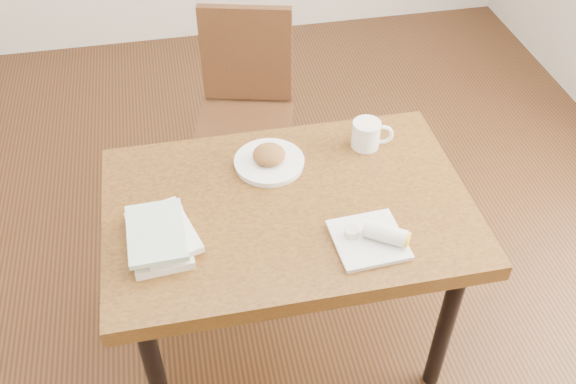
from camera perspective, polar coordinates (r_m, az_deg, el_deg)
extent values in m
cube|color=#472814|center=(2.68, 0.00, -12.69)|extent=(4.00, 5.00, 0.01)
cube|color=brown|center=(2.12, 0.00, -1.58)|extent=(1.20, 0.80, 0.06)
cylinder|color=black|center=(2.21, -11.63, -15.76)|extent=(0.06, 0.06, 0.69)
cylinder|color=black|center=(2.34, 13.81, -11.46)|extent=(0.06, 0.06, 0.69)
cylinder|color=black|center=(2.58, -12.30, -4.43)|extent=(0.06, 0.06, 0.69)
cylinder|color=black|center=(2.69, 9.17, -1.36)|extent=(0.06, 0.06, 0.69)
cylinder|color=#4A2A15|center=(3.15, -0.07, 4.05)|extent=(0.04, 0.04, 0.45)
cylinder|color=#4A2A15|center=(3.18, -6.57, 4.24)|extent=(0.04, 0.04, 0.45)
cylinder|color=#4A2A15|center=(2.88, -0.46, -0.46)|extent=(0.04, 0.04, 0.45)
cylinder|color=#4A2A15|center=(2.92, -7.54, -0.20)|extent=(0.04, 0.04, 0.45)
cube|color=#4A2A15|center=(2.87, -3.88, 5.70)|extent=(0.51, 0.51, 0.04)
cube|color=#4A2A15|center=(2.88, -3.73, 12.12)|extent=(0.40, 0.14, 0.45)
cylinder|color=white|center=(2.23, -1.67, 2.59)|extent=(0.24, 0.24, 0.02)
cylinder|color=white|center=(2.23, -1.68, 2.80)|extent=(0.25, 0.25, 0.01)
ellipsoid|color=#B27538|center=(2.21, -1.70, 3.35)|extent=(0.14, 0.13, 0.06)
cylinder|color=white|center=(2.31, 6.95, 5.11)|extent=(0.10, 0.10, 0.10)
torus|color=white|center=(2.31, 8.39, 5.06)|extent=(0.08, 0.03, 0.08)
cylinder|color=tan|center=(2.28, 7.04, 6.02)|extent=(0.09, 0.09, 0.01)
cylinder|color=#F2E5CC|center=(2.28, 7.05, 6.09)|extent=(0.06, 0.06, 0.00)
cube|color=white|center=(1.99, 7.16, -4.32)|extent=(0.22, 0.22, 0.01)
cube|color=white|center=(1.98, 7.18, -4.15)|extent=(0.22, 0.22, 0.01)
cylinder|color=white|center=(1.96, 8.62, -3.67)|extent=(0.14, 0.12, 0.05)
cylinder|color=yellow|center=(1.96, 10.46, -4.16)|extent=(0.04, 0.05, 0.05)
cylinder|color=silver|center=(1.97, 5.66, -3.57)|extent=(0.05, 0.05, 0.03)
cylinder|color=red|center=(1.96, 5.68, -3.38)|extent=(0.04, 0.04, 0.01)
cube|color=white|center=(2.00, -11.28, -4.31)|extent=(0.19, 0.27, 0.03)
cube|color=silver|center=(1.99, -11.01, -3.54)|extent=(0.23, 0.28, 0.02)
cube|color=#74AF8E|center=(1.96, -11.64, -3.54)|extent=(0.18, 0.26, 0.02)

